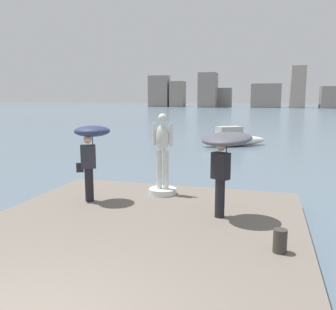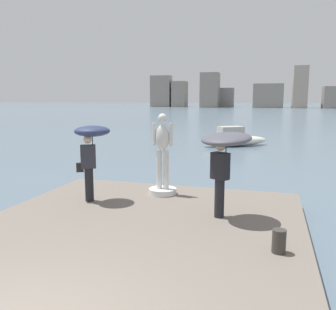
{
  "view_description": "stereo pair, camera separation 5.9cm",
  "coord_description": "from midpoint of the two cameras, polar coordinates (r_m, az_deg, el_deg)",
  "views": [
    {
      "loc": [
        2.61,
        -2.68,
        3.06
      ],
      "look_at": [
        0.0,
        6.46,
        1.55
      ],
      "focal_mm": 38.16,
      "sensor_mm": 36.0,
      "label": 1
    },
    {
      "loc": [
        2.67,
        -2.66,
        3.06
      ],
      "look_at": [
        0.0,
        6.46,
        1.55
      ],
      "focal_mm": 38.16,
      "sensor_mm": 36.0,
      "label": 2
    }
  ],
  "objects": [
    {
      "name": "ground_plane",
      "position": [
        42.86,
        12.77,
        4.7
      ],
      "size": [
        400.0,
        400.0,
        0.0
      ],
      "primitive_type": "plane",
      "color": "slate"
    },
    {
      "name": "pier",
      "position": [
        6.37,
        -10.64,
        -17.82
      ],
      "size": [
        6.93,
        10.75,
        0.4
      ],
      "primitive_type": "cube",
      "color": "#70665B",
      "rests_on": "ground"
    },
    {
      "name": "statue_white_figure",
      "position": [
        9.92,
        -0.7,
        -1.45
      ],
      "size": [
        0.78,
        0.78,
        2.26
      ],
      "color": "silver",
      "rests_on": "pier"
    },
    {
      "name": "onlooker_left",
      "position": [
        9.38,
        -12.04,
        1.96
      ],
      "size": [
        1.23,
        1.23,
        1.97
      ],
      "color": "black",
      "rests_on": "pier"
    },
    {
      "name": "onlooker_right",
      "position": [
        7.91,
        9.23,
        0.92
      ],
      "size": [
        1.52,
        1.53,
        1.97
      ],
      "color": "black",
      "rests_on": "pier"
    },
    {
      "name": "mooring_bollard",
      "position": [
        6.67,
        17.55,
        -12.98
      ],
      "size": [
        0.24,
        0.24,
        0.42
      ],
      "primitive_type": "cylinder",
      "color": "#38332D",
      "rests_on": "pier"
    },
    {
      "name": "boat_mid",
      "position": [
        23.57,
        10.59,
        2.53
      ],
      "size": [
        4.47,
        3.53,
        1.28
      ],
      "color": "silver",
      "rests_on": "ground"
    },
    {
      "name": "distant_skyline",
      "position": [
        126.33,
        15.09,
        9.63
      ],
      "size": [
        80.1,
        10.86,
        13.46
      ],
      "color": "gray",
      "rests_on": "ground"
    }
  ]
}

